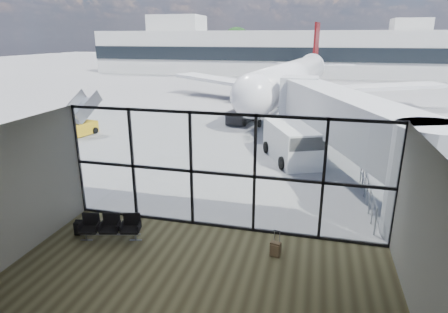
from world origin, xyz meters
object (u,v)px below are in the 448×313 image
at_px(airliner, 294,77).
at_px(belt_loader, 241,115).
at_px(suitcase, 275,249).
at_px(backpack, 80,228).
at_px(service_van, 292,143).
at_px(seating_row, 111,226).
at_px(mobile_stairs, 76,127).

relative_size(airliner, belt_loader, 7.98).
bearing_deg(airliner, suitcase, -79.44).
distance_m(backpack, service_van, 12.83).
bearing_deg(airliner, belt_loader, -99.01).
height_order(suitcase, belt_loader, belt_loader).
relative_size(seating_row, suitcase, 2.38).
bearing_deg(suitcase, mobile_stairs, 155.72).
bearing_deg(backpack, belt_loader, 70.83).
distance_m(suitcase, belt_loader, 20.43).
xyz_separation_m(airliner, service_van, (1.43, -21.15, -1.65)).
bearing_deg(suitcase, backpack, -164.08).
bearing_deg(mobile_stairs, airliner, 63.62).
bearing_deg(backpack, suitcase, -11.02).
xyz_separation_m(airliner, mobile_stairs, (-14.52, -19.04, -2.12)).
height_order(backpack, service_van, service_van).
bearing_deg(service_van, mobile_stairs, 148.73).
height_order(backpack, mobile_stairs, mobile_stairs).
bearing_deg(service_van, airliner, 70.12).
bearing_deg(backpack, mobile_stairs, 111.53).
xyz_separation_m(backpack, mobile_stairs, (-8.99, 12.86, 0.34)).
height_order(backpack, suitcase, suitcase).
distance_m(service_van, mobile_stairs, 16.09).
xyz_separation_m(airliner, belt_loader, (-3.51, -11.84, -2.08)).
xyz_separation_m(backpack, service_van, (6.96, 10.75, 0.81)).
height_order(seating_row, service_van, service_van).
distance_m(suitcase, mobile_stairs, 20.49).
relative_size(suitcase, service_van, 0.17).
distance_m(seating_row, airliner, 32.25).
bearing_deg(airliner, service_van, -78.60).
height_order(backpack, airliner, airliner).
relative_size(belt_loader, mobile_stairs, 1.13).
bearing_deg(belt_loader, suitcase, -65.83).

